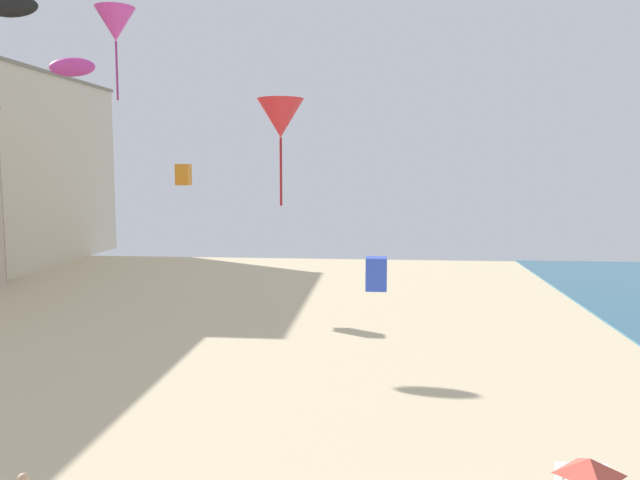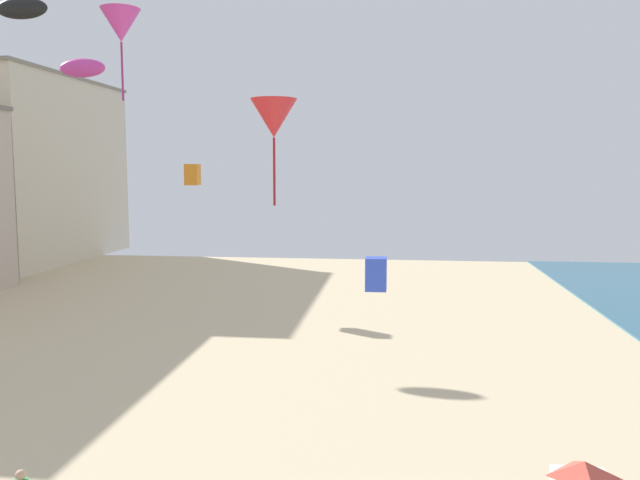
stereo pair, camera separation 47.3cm
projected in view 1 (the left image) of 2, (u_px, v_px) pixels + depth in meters
name	position (u px, v px, depth m)	size (l,w,h in m)	color
boardwalk_hotel_far	(2.00, 170.00, 59.91)	(12.97, 21.26, 17.17)	beige
kite_magenta_delta	(115.00, 24.00, 24.45)	(1.54, 1.54, 3.49)	#DB3D9E
kite_orange_box	(183.00, 175.00, 41.02)	(0.86, 0.86, 1.35)	orange
kite_red_delta	(281.00, 118.00, 13.29)	(0.98, 0.98, 2.22)	red
kite_black_parafoil	(12.00, 6.00, 30.56)	(2.63, 0.73, 1.02)	black
kite_magenta_parafoil	(72.00, 67.00, 37.73)	(2.84, 0.79, 1.11)	#DB3D9E
kite_blue_box	(376.00, 274.00, 19.09)	(0.63, 0.63, 0.99)	blue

